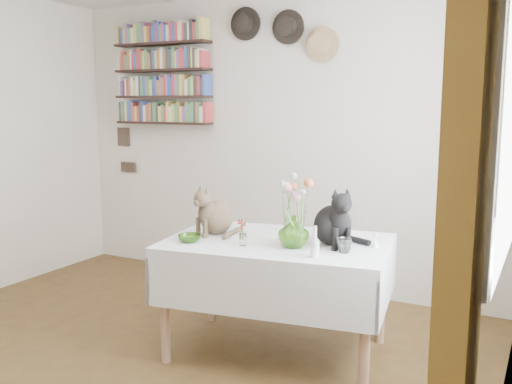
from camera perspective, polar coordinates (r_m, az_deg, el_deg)
The scene contains 16 objects.
room at distance 3.09m, azimuth -16.97°, elevation 2.25°, with size 4.08×4.58×2.58m.
window at distance 2.99m, azimuth 23.94°, elevation 4.46°, with size 0.12×1.52×1.32m.
curtain at distance 2.12m, azimuth 19.94°, elevation -3.58°, with size 0.12×0.38×2.10m, color brown.
dining_table at distance 3.62m, azimuth 2.16°, elevation -7.65°, with size 1.49×1.08×0.74m.
tabby_cat at distance 3.74m, azimuth -3.93°, elevation -1.67°, with size 0.22×0.28×0.33m, color brown, non-canonical shape.
black_cat at distance 3.48m, azimuth 7.69°, elevation -2.23°, with size 0.24×0.31×0.37m, color black, non-canonical shape.
flower_vase at distance 3.40m, azimuth 3.78°, elevation -3.95°, with size 0.18×0.18×0.19m, color #7EC341.
green_bowl at distance 3.56m, azimuth -6.65°, elevation -4.60°, with size 0.14×0.14×0.04m, color #7EC341.
drinking_glass at distance 3.32m, azimuth 8.81°, elevation -5.29°, with size 0.09×0.09×0.09m, color white.
candlestick at distance 3.20m, azimuth 5.90°, elevation -5.48°, with size 0.05×0.05×0.18m.
berry_jar at distance 3.43m, azimuth -1.32°, elevation -4.05°, with size 0.05×0.05×0.18m.
porcelain_figurine at distance 3.47m, azimuth 11.84°, elevation -4.84°, with size 0.05×0.05×0.09m.
flower_bouquet at distance 3.36m, azimuth 3.91°, elevation 0.13°, with size 0.17×0.13×0.39m.
bookshelf_unit at distance 5.44m, azimuth -9.34°, elevation 11.51°, with size 1.00×0.16×0.91m.
wall_hats at distance 4.86m, azimuth 2.74°, elevation 15.77°, with size 0.98×0.09×0.48m.
wall_art_plaques at distance 5.84m, azimuth -12.90°, elevation 4.17°, with size 0.21×0.02×0.44m.
Camera 1 is at (2.17, -2.18, 1.59)m, focal length 40.00 mm.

